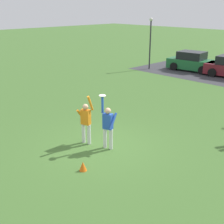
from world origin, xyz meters
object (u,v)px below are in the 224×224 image
object	(u,v)px
lamppost_by_lot	(150,38)
person_catcher	(108,125)
person_defender	(86,120)
parked_car_green	(192,62)
frisbee_disc	(102,96)
field_cone_orange	(83,166)

from	to	relation	value
lamppost_by_lot	person_catcher	bearing A→B (deg)	-56.78
person_defender	parked_car_green	xyz separation A→B (m)	(-4.76, 15.58, -0.25)
frisbee_disc	parked_car_green	size ratio (longest dim) A/B	0.06
field_cone_orange	frisbee_disc	bearing A→B (deg)	116.37
parked_car_green	field_cone_orange	bearing A→B (deg)	-75.67
person_catcher	field_cone_orange	bearing A→B (deg)	91.72
frisbee_disc	lamppost_by_lot	xyz separation A→B (m)	(-8.44, 13.29, 0.49)
person_catcher	lamppost_by_lot	distance (m)	15.88
person_defender	lamppost_by_lot	bearing A→B (deg)	101.97
lamppost_by_lot	field_cone_orange	size ratio (longest dim) A/B	13.31
person_catcher	field_cone_orange	size ratio (longest dim) A/B	6.50
frisbee_disc	lamppost_by_lot	size ratio (longest dim) A/B	0.06
lamppost_by_lot	person_defender	bearing A→B (deg)	-60.27
person_defender	field_cone_orange	xyz separation A→B (m)	(1.55, -1.45, -0.82)
person_catcher	parked_car_green	xyz separation A→B (m)	(-5.69, 15.28, -0.25)
person_catcher	field_cone_orange	xyz separation A→B (m)	(0.62, -1.75, -0.82)
frisbee_disc	parked_car_green	world-z (taller)	frisbee_disc
person_defender	frisbee_disc	size ratio (longest dim) A/B	7.98
person_catcher	parked_car_green	size ratio (longest dim) A/B	0.49
person_defender	frisbee_disc	xyz separation A→B (m)	(0.72, 0.23, 1.11)
frisbee_disc	parked_car_green	bearing A→B (deg)	109.64
person_catcher	person_defender	distance (m)	0.98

